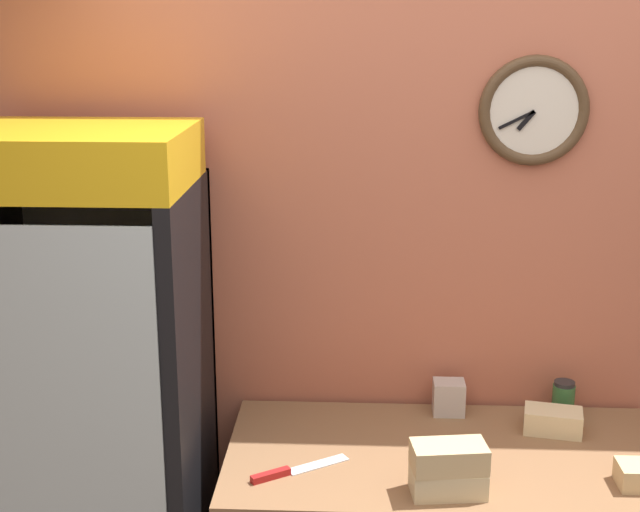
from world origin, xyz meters
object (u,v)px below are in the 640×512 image
(sandwich_stack_bottom, at_px, (448,481))
(condiment_jar, at_px, (563,398))
(napkin_dispenser, at_px, (449,397))
(sandwich_stack_middle, at_px, (449,457))
(chefs_knife, at_px, (287,472))
(sandwich_flat_left, at_px, (553,421))
(beverage_cooler, at_px, (99,389))

(sandwich_stack_bottom, bearing_deg, condiment_jar, 50.66)
(sandwich_stack_bottom, xyz_separation_m, napkin_dispenser, (0.05, 0.55, 0.02))
(condiment_jar, bearing_deg, sandwich_stack_middle, -129.34)
(napkin_dispenser, bearing_deg, chefs_knife, -139.52)
(sandwich_flat_left, relative_size, condiment_jar, 1.66)
(chefs_knife, distance_m, napkin_dispenser, 0.71)
(beverage_cooler, height_order, condiment_jar, beverage_cooler)
(beverage_cooler, bearing_deg, sandwich_stack_bottom, -16.63)
(beverage_cooler, xyz_separation_m, napkin_dispenser, (1.19, 0.21, -0.10))
(chefs_knife, xyz_separation_m, condiment_jar, (0.94, 0.46, 0.05))
(sandwich_stack_bottom, xyz_separation_m, condiment_jar, (0.45, 0.55, 0.02))
(chefs_knife, bearing_deg, sandwich_stack_bottom, -10.42)
(sandwich_flat_left, height_order, napkin_dispenser, napkin_dispenser)
(condiment_jar, relative_size, napkin_dispenser, 1.05)
(beverage_cooler, xyz_separation_m, condiment_jar, (1.59, 0.22, -0.10))
(chefs_knife, height_order, condiment_jar, condiment_jar)
(sandwich_stack_middle, distance_m, condiment_jar, 0.72)
(sandwich_stack_bottom, distance_m, condiment_jar, 0.72)
(beverage_cooler, height_order, sandwich_stack_middle, beverage_cooler)
(sandwich_stack_bottom, xyz_separation_m, sandwich_flat_left, (0.39, 0.42, 0.00))
(sandwich_flat_left, distance_m, condiment_jar, 0.15)
(sandwich_stack_bottom, distance_m, sandwich_flat_left, 0.57)
(sandwich_flat_left, xyz_separation_m, chefs_knife, (-0.88, -0.33, -0.03))
(sandwich_flat_left, xyz_separation_m, condiment_jar, (0.06, 0.14, 0.02))
(sandwich_stack_middle, relative_size, chefs_knife, 0.77)
(sandwich_flat_left, bearing_deg, condiment_jar, 65.38)
(chefs_knife, relative_size, napkin_dispenser, 2.50)
(sandwich_stack_middle, bearing_deg, beverage_cooler, 163.37)
(sandwich_stack_middle, bearing_deg, sandwich_flat_left, 46.87)
(sandwich_stack_bottom, distance_m, sandwich_stack_middle, 0.08)
(beverage_cooler, distance_m, napkin_dispenser, 1.21)
(chefs_knife, bearing_deg, sandwich_flat_left, 20.53)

